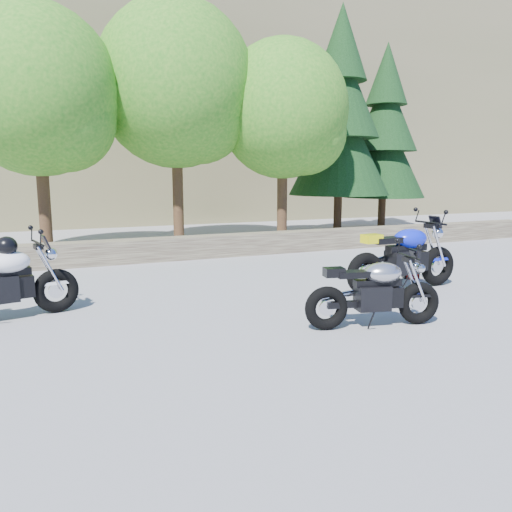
# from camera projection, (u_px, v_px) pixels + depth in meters

# --- Properties ---
(ground) EXTENTS (90.00, 90.00, 0.00)m
(ground) POSITION_uv_depth(u_px,v_px,m) (273.00, 327.00, 6.31)
(ground) COLOR gray
(ground) RESTS_ON ground
(stone_wall) EXTENTS (22.00, 0.55, 0.50)m
(stone_wall) POSITION_uv_depth(u_px,v_px,m) (168.00, 249.00, 11.24)
(stone_wall) COLOR #473A2F
(stone_wall) RESTS_ON ground
(hillside) EXTENTS (80.00, 30.00, 15.00)m
(hillside) POSITION_uv_depth(u_px,v_px,m) (127.00, 85.00, 31.61)
(hillside) COLOR #64643E
(hillside) RESTS_ON ground
(tree_decid_left) EXTENTS (3.67, 3.67, 5.62)m
(tree_decid_left) POSITION_uv_depth(u_px,v_px,m) (42.00, 97.00, 11.23)
(tree_decid_left) COLOR #382314
(tree_decid_left) RESTS_ON ground
(tree_decid_mid) EXTENTS (4.08, 4.08, 6.24)m
(tree_decid_mid) POSITION_uv_depth(u_px,v_px,m) (180.00, 91.00, 12.83)
(tree_decid_mid) COLOR #382314
(tree_decid_mid) RESTS_ON ground
(tree_decid_right) EXTENTS (3.54, 3.54, 5.41)m
(tree_decid_right) POSITION_uv_depth(u_px,v_px,m) (287.00, 115.00, 13.47)
(tree_decid_right) COLOR #382314
(tree_decid_right) RESTS_ON ground
(conifer_near) EXTENTS (3.17, 3.17, 7.06)m
(conifer_near) POSITION_uv_depth(u_px,v_px,m) (340.00, 117.00, 15.57)
(conifer_near) COLOR #382314
(conifer_near) RESTS_ON ground
(conifer_far) EXTENTS (2.82, 2.82, 6.27)m
(conifer_far) POSITION_uv_depth(u_px,v_px,m) (385.00, 134.00, 17.04)
(conifer_far) COLOR #382314
(conifer_far) RESTS_ON ground
(silver_bike) EXTENTS (1.79, 0.63, 0.91)m
(silver_bike) POSITION_uv_depth(u_px,v_px,m) (375.00, 293.00, 6.26)
(silver_bike) COLOR black
(silver_bike) RESTS_ON ground
(blue_bike) EXTENTS (2.23, 0.71, 1.12)m
(blue_bike) POSITION_uv_depth(u_px,v_px,m) (404.00, 258.00, 8.27)
(blue_bike) COLOR black
(blue_bike) RESTS_ON ground
(backpack) EXTENTS (0.33, 0.31, 0.37)m
(backpack) POSITION_uv_depth(u_px,v_px,m) (411.00, 269.00, 9.25)
(backpack) COLOR black
(backpack) RESTS_ON ground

